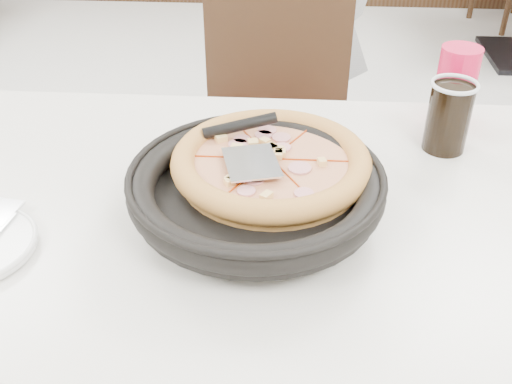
# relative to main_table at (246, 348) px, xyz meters

# --- Properties ---
(main_table) EXTENTS (1.26, 0.90, 0.75)m
(main_table) POSITION_rel_main_table_xyz_m (0.00, 0.00, 0.00)
(main_table) COLOR white
(main_table) RESTS_ON floor
(chair_far) EXTENTS (0.45, 0.45, 0.95)m
(chair_far) POSITION_rel_main_table_xyz_m (0.01, 0.63, 0.10)
(chair_far) COLOR black
(chair_far) RESTS_ON floor
(trivet) EXTENTS (0.13, 0.13, 0.04)m
(trivet) POSITION_rel_main_table_xyz_m (0.07, -0.04, 0.39)
(trivet) COLOR black
(trivet) RESTS_ON main_table
(pizza_pan) EXTENTS (0.42, 0.42, 0.01)m
(pizza_pan) POSITION_rel_main_table_xyz_m (0.02, -0.05, 0.42)
(pizza_pan) COLOR black
(pizza_pan) RESTS_ON trivet
(pizza) EXTENTS (0.33, 0.33, 0.02)m
(pizza) POSITION_rel_main_table_xyz_m (0.05, 0.00, 0.44)
(pizza) COLOR #BE8640
(pizza) RESTS_ON pizza_pan
(pizza_server) EXTENTS (0.11, 0.12, 0.00)m
(pizza_server) POSITION_rel_main_table_xyz_m (0.02, -0.03, 0.47)
(pizza_server) COLOR silver
(pizza_server) RESTS_ON pizza
(cola_glass) EXTENTS (0.09, 0.09, 0.13)m
(cola_glass) POSITION_rel_main_table_xyz_m (0.37, 0.20, 0.44)
(cola_glass) COLOR black
(cola_glass) RESTS_ON main_table
(red_cup) EXTENTS (0.09, 0.09, 0.16)m
(red_cup) POSITION_rel_main_table_xyz_m (0.41, 0.32, 0.45)
(red_cup) COLOR red
(red_cup) RESTS_ON main_table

